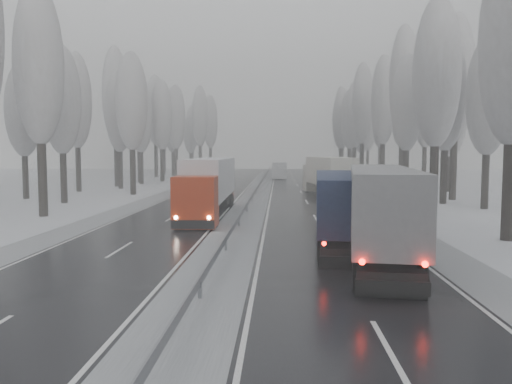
# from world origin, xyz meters

# --- Properties ---
(ground) EXTENTS (260.00, 260.00, 0.00)m
(ground) POSITION_xyz_m (0.00, 0.00, 0.00)
(ground) COLOR white
(ground) RESTS_ON ground
(carriageway_right) EXTENTS (7.50, 200.00, 0.03)m
(carriageway_right) POSITION_xyz_m (5.25, 30.00, 0.01)
(carriageway_right) COLOR black
(carriageway_right) RESTS_ON ground
(carriageway_left) EXTENTS (7.50, 200.00, 0.03)m
(carriageway_left) POSITION_xyz_m (-5.25, 30.00, 0.01)
(carriageway_left) COLOR black
(carriageway_left) RESTS_ON ground
(median_slush) EXTENTS (3.00, 200.00, 0.04)m
(median_slush) POSITION_xyz_m (0.00, 30.00, 0.02)
(median_slush) COLOR #A9ACB1
(median_slush) RESTS_ON ground
(shoulder_right) EXTENTS (2.40, 200.00, 0.04)m
(shoulder_right) POSITION_xyz_m (10.20, 30.00, 0.02)
(shoulder_right) COLOR #A9ACB1
(shoulder_right) RESTS_ON ground
(shoulder_left) EXTENTS (2.40, 200.00, 0.04)m
(shoulder_left) POSITION_xyz_m (-10.20, 30.00, 0.02)
(shoulder_left) COLOR #A9ACB1
(shoulder_left) RESTS_ON ground
(median_guardrail) EXTENTS (0.12, 200.00, 0.76)m
(median_guardrail) POSITION_xyz_m (0.00, 29.99, 0.60)
(median_guardrail) COLOR slate
(median_guardrail) RESTS_ON ground
(tree_18) EXTENTS (3.60, 3.60, 16.58)m
(tree_18) POSITION_xyz_m (14.51, 27.03, 10.70)
(tree_18) COLOR black
(tree_18) RESTS_ON ground
(tree_19) EXTENTS (3.60, 3.60, 14.57)m
(tree_19) POSITION_xyz_m (20.02, 31.03, 9.42)
(tree_19) COLOR black
(tree_19) RESTS_ON ground
(tree_20) EXTENTS (3.60, 3.60, 15.71)m
(tree_20) POSITION_xyz_m (17.90, 35.17, 10.14)
(tree_20) COLOR black
(tree_20) RESTS_ON ground
(tree_21) EXTENTS (3.60, 3.60, 18.62)m
(tree_21) POSITION_xyz_m (20.12, 39.17, 12.00)
(tree_21) COLOR black
(tree_21) RESTS_ON ground
(tree_22) EXTENTS (3.60, 3.60, 15.86)m
(tree_22) POSITION_xyz_m (17.02, 45.60, 10.24)
(tree_22) COLOR black
(tree_22) RESTS_ON ground
(tree_23) EXTENTS (3.60, 3.60, 13.55)m
(tree_23) POSITION_xyz_m (23.31, 49.60, 8.77)
(tree_23) COLOR black
(tree_23) RESTS_ON ground
(tree_24) EXTENTS (3.60, 3.60, 20.49)m
(tree_24) POSITION_xyz_m (17.90, 51.02, 13.19)
(tree_24) COLOR black
(tree_24) RESTS_ON ground
(tree_25) EXTENTS (3.60, 3.60, 19.44)m
(tree_25) POSITION_xyz_m (24.81, 55.02, 12.52)
(tree_25) COLOR black
(tree_25) RESTS_ON ground
(tree_26) EXTENTS (3.60, 3.60, 18.78)m
(tree_26) POSITION_xyz_m (17.56, 61.27, 12.10)
(tree_26) COLOR black
(tree_26) RESTS_ON ground
(tree_27) EXTENTS (3.60, 3.60, 17.62)m
(tree_27) POSITION_xyz_m (24.72, 65.27, 11.36)
(tree_27) COLOR black
(tree_27) RESTS_ON ground
(tree_28) EXTENTS (3.60, 3.60, 19.62)m
(tree_28) POSITION_xyz_m (16.34, 71.95, 12.64)
(tree_28) COLOR black
(tree_28) RESTS_ON ground
(tree_29) EXTENTS (3.60, 3.60, 18.11)m
(tree_29) POSITION_xyz_m (23.71, 75.95, 11.67)
(tree_29) COLOR black
(tree_29) RESTS_ON ground
(tree_30) EXTENTS (3.60, 3.60, 17.86)m
(tree_30) POSITION_xyz_m (16.56, 81.70, 11.52)
(tree_30) COLOR black
(tree_30) RESTS_ON ground
(tree_31) EXTENTS (3.60, 3.60, 18.58)m
(tree_31) POSITION_xyz_m (22.48, 85.70, 11.97)
(tree_31) COLOR black
(tree_31) RESTS_ON ground
(tree_32) EXTENTS (3.60, 3.60, 17.33)m
(tree_32) POSITION_xyz_m (16.63, 89.21, 11.18)
(tree_32) COLOR black
(tree_32) RESTS_ON ground
(tree_33) EXTENTS (3.60, 3.60, 14.33)m
(tree_33) POSITION_xyz_m (19.77, 93.21, 9.26)
(tree_33) COLOR black
(tree_33) RESTS_ON ground
(tree_34) EXTENTS (3.60, 3.60, 17.63)m
(tree_34) POSITION_xyz_m (15.73, 96.32, 11.37)
(tree_34) COLOR black
(tree_34) RESTS_ON ground
(tree_35) EXTENTS (3.60, 3.60, 18.25)m
(tree_35) POSITION_xyz_m (24.94, 100.32, 11.77)
(tree_35) COLOR black
(tree_35) RESTS_ON ground
(tree_36) EXTENTS (3.60, 3.60, 20.23)m
(tree_36) POSITION_xyz_m (17.04, 106.16, 13.02)
(tree_36) COLOR black
(tree_36) RESTS_ON ground
(tree_37) EXTENTS (3.60, 3.60, 16.37)m
(tree_37) POSITION_xyz_m (24.02, 110.16, 10.56)
(tree_37) COLOR black
(tree_37) RESTS_ON ground
(tree_38) EXTENTS (3.60, 3.60, 17.97)m
(tree_38) POSITION_xyz_m (18.73, 116.73, 11.59)
(tree_38) COLOR black
(tree_38) RESTS_ON ground
(tree_39) EXTENTS (3.60, 3.60, 16.19)m
(tree_39) POSITION_xyz_m (21.55, 120.73, 10.45)
(tree_39) COLOR black
(tree_39) RESTS_ON ground
(tree_58) EXTENTS (3.60, 3.60, 17.21)m
(tree_58) POSITION_xyz_m (-15.13, 24.57, 11.10)
(tree_58) COLOR black
(tree_58) RESTS_ON ground
(tree_60) EXTENTS (3.60, 3.60, 14.84)m
(tree_60) POSITION_xyz_m (-17.75, 34.20, 9.59)
(tree_60) COLOR black
(tree_60) RESTS_ON ground
(tree_61) EXTENTS (3.60, 3.60, 13.95)m
(tree_61) POSITION_xyz_m (-23.52, 38.20, 9.02)
(tree_61) COLOR black
(tree_61) RESTS_ON ground
(tree_62) EXTENTS (3.60, 3.60, 16.04)m
(tree_62) POSITION_xyz_m (-13.94, 43.73, 10.36)
(tree_62) COLOR black
(tree_62) RESTS_ON ground
(tree_63) EXTENTS (3.60, 3.60, 16.88)m
(tree_63) POSITION_xyz_m (-21.85, 47.73, 10.89)
(tree_63) COLOR black
(tree_63) RESTS_ON ground
(tree_64) EXTENTS (3.60, 3.60, 15.42)m
(tree_64) POSITION_xyz_m (-18.26, 52.71, 9.96)
(tree_64) COLOR black
(tree_64) RESTS_ON ground
(tree_65) EXTENTS (3.60, 3.60, 19.48)m
(tree_65) POSITION_xyz_m (-20.05, 56.71, 12.55)
(tree_65) COLOR black
(tree_65) RESTS_ON ground
(tree_66) EXTENTS (3.60, 3.60, 15.23)m
(tree_66) POSITION_xyz_m (-18.16, 62.35, 9.84)
(tree_66) COLOR black
(tree_66) RESTS_ON ground
(tree_67) EXTENTS (3.60, 3.60, 17.09)m
(tree_67) POSITION_xyz_m (-19.54, 66.35, 11.03)
(tree_67) COLOR black
(tree_67) RESTS_ON ground
(tree_68) EXTENTS (3.60, 3.60, 16.65)m
(tree_68) POSITION_xyz_m (-16.58, 69.11, 10.75)
(tree_68) COLOR black
(tree_68) RESTS_ON ground
(tree_69) EXTENTS (3.60, 3.60, 19.35)m
(tree_69) POSITION_xyz_m (-21.42, 73.11, 12.46)
(tree_69) COLOR black
(tree_69) RESTS_ON ground
(tree_70) EXTENTS (3.60, 3.60, 17.09)m
(tree_70) POSITION_xyz_m (-16.33, 79.19, 11.03)
(tree_70) COLOR black
(tree_70) RESTS_ON ground
(tree_71) EXTENTS (3.60, 3.60, 19.61)m
(tree_71) POSITION_xyz_m (-21.09, 83.19, 12.63)
(tree_71) COLOR black
(tree_71) RESTS_ON ground
(tree_72) EXTENTS (3.60, 3.60, 15.11)m
(tree_72) POSITION_xyz_m (-18.93, 88.54, 9.76)
(tree_72) COLOR black
(tree_72) RESTS_ON ground
(tree_73) EXTENTS (3.60, 3.60, 17.22)m
(tree_73) POSITION_xyz_m (-21.82, 92.54, 11.11)
(tree_73) COLOR black
(tree_73) RESTS_ON ground
(tree_74) EXTENTS (3.60, 3.60, 19.68)m
(tree_74) POSITION_xyz_m (-15.07, 99.33, 12.67)
(tree_74) COLOR black
(tree_74) RESTS_ON ground
(tree_75) EXTENTS (3.60, 3.60, 18.60)m
(tree_75) POSITION_xyz_m (-24.20, 103.33, 11.99)
(tree_75) COLOR black
(tree_75) RESTS_ON ground
(tree_76) EXTENTS (3.60, 3.60, 18.55)m
(tree_76) POSITION_xyz_m (-14.05, 108.72, 11.95)
(tree_76) COLOR black
(tree_76) RESTS_ON ground
(tree_77) EXTENTS (3.60, 3.60, 14.32)m
(tree_77) POSITION_xyz_m (-19.66, 112.72, 9.26)
(tree_77) COLOR black
(tree_77) RESTS_ON ground
(tree_78) EXTENTS (3.60, 3.60, 19.55)m
(tree_78) POSITION_xyz_m (-17.56, 115.31, 12.59)
(tree_78) COLOR black
(tree_78) RESTS_ON ground
(tree_79) EXTENTS (3.60, 3.60, 17.07)m
(tree_79) POSITION_xyz_m (-20.33, 119.31, 11.01)
(tree_79) COLOR black
(tree_79) RESTS_ON ground
(truck_grey_tarp) EXTENTS (4.67, 16.17, 4.11)m
(truck_grey_tarp) POSITION_xyz_m (7.22, 11.25, 2.40)
(truck_grey_tarp) COLOR #4C4D51
(truck_grey_tarp) RESTS_ON ground
(truck_blue_box) EXTENTS (3.26, 14.37, 3.66)m
(truck_blue_box) POSITION_xyz_m (5.78, 15.31, 2.13)
(truck_blue_box) COLOR #1E294B
(truck_blue_box) RESTS_ON ground
(truck_cream_box) EXTENTS (4.48, 16.84, 4.28)m
(truck_cream_box) POSITION_xyz_m (7.70, 41.62, 2.50)
(truck_cream_box) COLOR #B9B6A4
(truck_cream_box) RESTS_ON ground
(box_truck_distant) EXTENTS (2.61, 8.16, 3.03)m
(box_truck_distant) POSITION_xyz_m (2.59, 76.92, 1.55)
(box_truck_distant) COLOR #B9BCC1
(box_truck_distant) RESTS_ON ground
(truck_red_white) EXTENTS (2.88, 16.86, 4.31)m
(truck_red_white) POSITION_xyz_m (-2.71, 25.62, 2.52)
(truck_red_white) COLOR #A52409
(truck_red_white) RESTS_ON ground
(truck_red_red) EXTENTS (4.05, 14.59, 3.71)m
(truck_red_red) POSITION_xyz_m (-5.27, 45.24, 2.17)
(truck_red_red) COLOR #A62409
(truck_red_red) RESTS_ON ground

